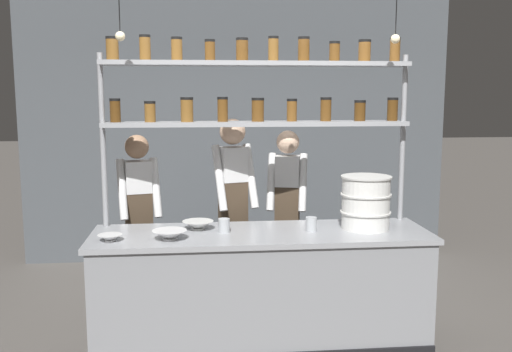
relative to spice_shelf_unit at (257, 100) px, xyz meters
The scene contains 14 objects.
ground_plane 1.96m from the spice_shelf_unit, 89.93° to the right, with size 40.00×40.00×0.00m, color #5B5651.
back_wall 2.19m from the spice_shelf_unit, 89.99° to the left, with size 5.01×0.12×3.08m, color #4C5156.
prep_counter 1.51m from the spice_shelf_unit, 89.93° to the right, with size 2.61×0.76×0.92m.
spice_shelf_unit is the anchor object (origin of this frame).
chef_left 1.46m from the spice_shelf_unit, 159.42° to the left, with size 0.41×0.34×1.63m.
chef_center 0.97m from the spice_shelf_unit, 119.30° to the left, with size 0.42×0.35×1.77m.
chef_right 1.16m from the spice_shelf_unit, 56.59° to the left, with size 0.41×0.33×1.65m.
container_stack 1.19m from the spice_shelf_unit, 19.69° to the right, with size 0.40×0.40×0.42m.
prep_bowl_near_left 1.57m from the spice_shelf_unit, 156.48° to the right, with size 0.18×0.18×0.05m.
prep_bowl_center_front 1.11m from the spice_shelf_unit, 157.98° to the right, with size 0.25×0.25×0.07m.
prep_bowl_center_back 1.29m from the spice_shelf_unit, 144.81° to the right, with size 0.25×0.25×0.07m.
serving_cup_front 1.05m from the spice_shelf_unit, 132.82° to the right, with size 0.09×0.09×0.11m.
serving_cup_by_board 1.09m from the spice_shelf_unit, 40.90° to the right, with size 0.09×0.09×0.11m.
pendant_light_row 0.59m from the spice_shelf_unit, 90.47° to the right, with size 2.11×0.07×0.68m.
Camera 1 is at (-0.48, -4.26, 1.99)m, focal length 40.00 mm.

